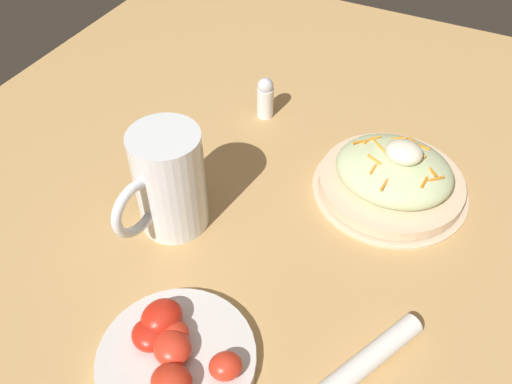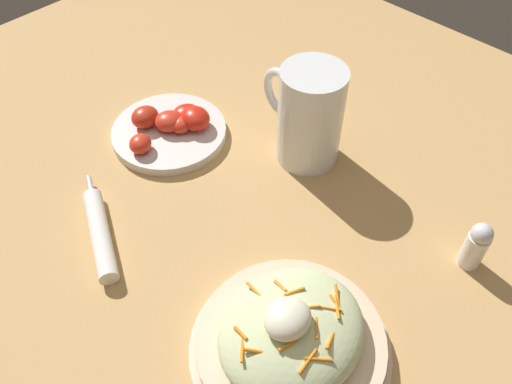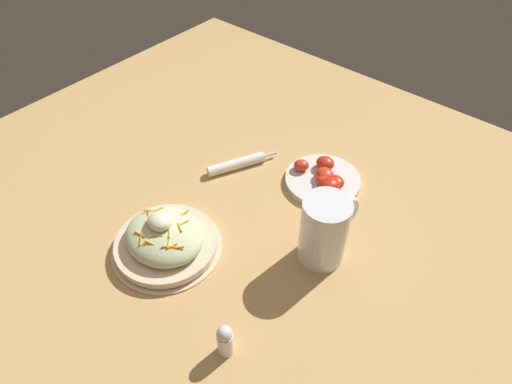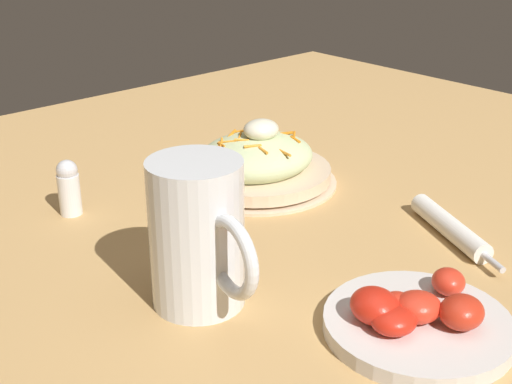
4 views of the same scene
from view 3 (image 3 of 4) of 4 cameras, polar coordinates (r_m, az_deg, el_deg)
The scene contains 6 objects.
ground_plane at distance 1.03m, azimuth -4.27°, elevation -2.11°, with size 1.43×1.43×0.00m, color tan.
salad_plate at distance 0.95m, azimuth -11.34°, elevation -5.88°, with size 0.23×0.23×0.09m.
beer_mug at distance 0.90m, azimuth 8.55°, elevation -5.17°, with size 0.09×0.15×0.15m.
napkin_roll at distance 1.12m, azimuth -2.44°, elevation 3.54°, with size 0.09×0.17×0.03m.
tomato_plate at distance 1.09m, azimuth 8.47°, elevation 1.69°, with size 0.18×0.18×0.05m.
salt_shaker at distance 0.80m, azimuth -3.90°, elevation -18.10°, with size 0.03×0.03×0.07m.
Camera 3 is at (-0.51, 0.49, 0.75)m, focal length 31.82 mm.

